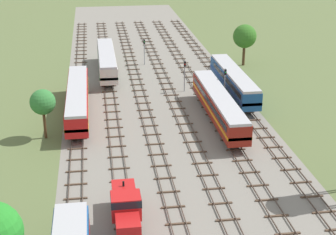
% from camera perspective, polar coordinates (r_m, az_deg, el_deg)
% --- Properties ---
extents(ground_plane, '(480.00, 480.00, 0.00)m').
position_cam_1_polar(ground_plane, '(77.53, -0.78, 0.97)').
color(ground_plane, '#5B6B3D').
extents(ballast_bed, '(27.82, 176.00, 0.01)m').
position_cam_1_polar(ballast_bed, '(77.53, -0.78, 0.97)').
color(ballast_bed, gray).
rests_on(ballast_bed, ground).
extents(track_far_left, '(2.40, 126.00, 0.29)m').
position_cam_1_polar(track_far_left, '(77.91, -9.60, 0.87)').
color(track_far_left, '#47382D').
rests_on(track_far_left, ground).
extents(track_left, '(2.40, 126.00, 0.29)m').
position_cam_1_polar(track_left, '(77.89, -6.10, 1.05)').
color(track_left, '#47382D').
rests_on(track_left, ground).
extents(track_centre_left, '(2.40, 126.00, 0.29)m').
position_cam_1_polar(track_centre_left, '(78.17, -2.61, 1.23)').
color(track_centre_left, '#47382D').
rests_on(track_centre_left, ground).
extents(track_centre, '(2.40, 126.00, 0.29)m').
position_cam_1_polar(track_centre, '(78.73, 0.84, 1.41)').
color(track_centre, '#47382D').
rests_on(track_centre, ground).
extents(track_centre_right, '(2.40, 126.00, 0.29)m').
position_cam_1_polar(track_centre_right, '(79.58, 4.24, 1.57)').
color(track_centre_right, '#47382D').
rests_on(track_centre_right, ground).
extents(track_right, '(2.40, 126.00, 0.29)m').
position_cam_1_polar(track_right, '(80.70, 7.54, 1.73)').
color(track_right, '#47382D').
rests_on(track_right, ground).
extents(shunter_loco_left_near, '(2.74, 8.46, 3.10)m').
position_cam_1_polar(shunter_loco_left_near, '(49.20, -4.58, -9.48)').
color(shunter_loco_left_near, red).
rests_on(shunter_loco_left_near, ground).
extents(passenger_coach_centre_right_mid, '(2.96, 22.00, 3.80)m').
position_cam_1_polar(passenger_coach_centre_right_mid, '(72.17, 5.49, 1.48)').
color(passenger_coach_centre_right_mid, maroon).
rests_on(passenger_coach_centre_right_mid, ground).
extents(passenger_coach_far_left_midfar, '(2.96, 22.00, 3.80)m').
position_cam_1_polar(passenger_coach_far_left_midfar, '(75.26, -9.73, 2.12)').
color(passenger_coach_far_left_midfar, red).
rests_on(passenger_coach_far_left_midfar, ground).
extents(diesel_railcar_right_far, '(2.96, 20.50, 3.80)m').
position_cam_1_polar(diesel_railcar_right_far, '(82.60, 7.09, 4.03)').
color(diesel_railcar_right_far, '#194C8C').
rests_on(diesel_railcar_right_far, ground).
extents(diesel_railcar_left_farther, '(2.96, 20.50, 3.80)m').
position_cam_1_polar(diesel_railcar_left_farther, '(93.78, -6.63, 6.19)').
color(diesel_railcar_left_farther, beige).
rests_on(diesel_railcar_left_farther, ground).
extents(signal_post_nearest, '(0.28, 0.47, 4.93)m').
position_cam_1_polar(signal_post_nearest, '(98.91, -2.58, 7.46)').
color(signal_post_nearest, gray).
rests_on(signal_post_nearest, ground).
extents(signal_post_near, '(0.28, 0.47, 5.06)m').
position_cam_1_polar(signal_post_near, '(83.96, 1.80, 4.93)').
color(signal_post_near, gray).
rests_on(signal_post_near, ground).
extents(signal_post_mid, '(0.28, 0.47, 5.65)m').
position_cam_1_polar(signal_post_mid, '(78.22, 6.14, 3.81)').
color(signal_post_mid, gray).
rests_on(signal_post_mid, ground).
extents(lineside_tree_1, '(3.23, 3.23, 6.49)m').
position_cam_1_polar(lineside_tree_1, '(67.75, -13.36, 1.60)').
color(lineside_tree_1, '#4C331E').
rests_on(lineside_tree_1, ground).
extents(lineside_tree_2, '(4.33, 4.33, 7.65)m').
position_cam_1_polar(lineside_tree_2, '(99.08, 8.27, 8.64)').
color(lineside_tree_2, '#4C331E').
rests_on(lineside_tree_2, ground).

